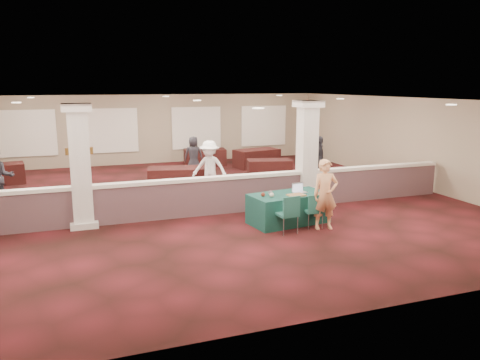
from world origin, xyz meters
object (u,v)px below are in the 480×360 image
object	(u,v)px
far_table_back_right	(257,158)
attendee_c	(319,159)
near_table	(288,208)
far_table_front_left	(34,201)
woman	(325,195)
conf_chair_side	(289,211)
far_table_front_right	(269,168)
far_table_back_center	(205,157)
attendee_b	(210,168)
far_table_front_center	(177,179)
conf_chair_main	(315,208)
attendee_d	(194,155)

from	to	relation	value
far_table_back_right	attendee_c	world-z (taller)	attendee_c
near_table	far_table_front_left	size ratio (longest dim) A/B	1.29
woman	conf_chair_side	bearing A→B (deg)	-167.12
far_table_front_right	far_table_back_center	distance (m)	3.89
far_table_back_center	woman	bearing A→B (deg)	-88.08
far_table_front_right	attendee_b	world-z (taller)	attendee_b
conf_chair_side	woman	distance (m)	1.10
conf_chair_side	attendee_c	xyz separation A→B (m)	(3.80, 5.35, 0.30)
far_table_back_right	attendee_b	distance (m)	5.73
woman	far_table_front_center	xyz separation A→B (m)	(-2.63, 5.66, -0.50)
conf_chair_main	far_table_front_center	distance (m)	6.04
far_table_back_right	attendee_b	world-z (taller)	attendee_b
conf_chair_side	far_table_back_center	size ratio (longest dim) A/B	0.52
far_table_front_right	attendee_d	distance (m)	3.18
attendee_b	far_table_back_center	bearing A→B (deg)	108.52
conf_chair_main	attendee_c	bearing A→B (deg)	69.62
far_table_front_right	conf_chair_main	bearing A→B (deg)	-103.35
woman	far_table_back_center	xyz separation A→B (m)	(-0.35, 10.29, -0.53)
far_table_back_center	far_table_back_right	size ratio (longest dim) A/B	0.94
attendee_b	attendee_c	xyz separation A→B (m)	(4.50, 0.69, -0.04)
conf_chair_main	attendee_c	world-z (taller)	attendee_c
conf_chair_main	far_table_back_center	xyz separation A→B (m)	(-0.12, 10.16, -0.16)
far_table_front_left	attendee_c	world-z (taller)	attendee_c
conf_chair_side	far_table_back_center	world-z (taller)	conf_chair_side
far_table_front_center	far_table_back_right	world-z (taller)	far_table_front_center
woman	far_table_back_right	distance (m)	9.30
far_table_front_center	attendee_c	world-z (taller)	attendee_c
conf_chair_main	attendee_b	bearing A→B (deg)	118.37
near_table	conf_chair_side	distance (m)	0.96
near_table	attendee_d	xyz separation A→B (m)	(-0.69, 7.62, 0.39)
near_table	far_table_back_right	world-z (taller)	far_table_back_right
far_table_front_center	far_table_back_center	world-z (taller)	far_table_front_center
attendee_d	woman	bearing A→B (deg)	113.74
near_table	attendee_d	world-z (taller)	attendee_d
woman	far_table_front_center	bearing A→B (deg)	124.59
conf_chair_side	attendee_d	world-z (taller)	attendee_d
far_table_front_left	far_table_back_right	size ratio (longest dim) A/B	0.82
near_table	far_table_front_left	world-z (taller)	near_table
conf_chair_side	near_table	bearing A→B (deg)	58.93
near_table	far_table_back_right	bearing A→B (deg)	65.69
conf_chair_side	attendee_d	size ratio (longest dim) A/B	0.62
attendee_b	conf_chair_side	bearing A→B (deg)	-49.09
conf_chair_main	woman	xyz separation A→B (m)	(0.22, -0.13, 0.37)
far_table_front_center	attendee_c	size ratio (longest dim) A/B	1.14
near_table	attendee_c	bearing A→B (deg)	44.65
far_table_front_right	far_table_back_center	size ratio (longest dim) A/B	0.93
far_table_front_center	far_table_front_right	world-z (taller)	far_table_front_center
conf_chair_side	far_table_front_center	bearing A→B (deg)	99.72
far_table_back_center	far_table_back_right	bearing A→B (deg)	-29.27
attendee_d	attendee_c	bearing A→B (deg)	157.32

